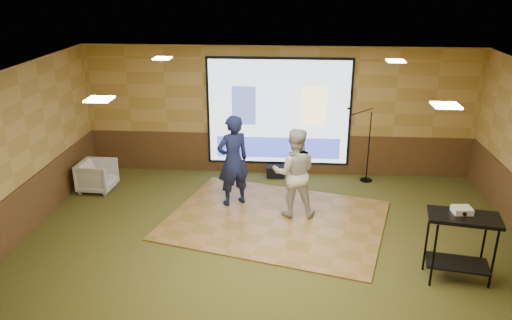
# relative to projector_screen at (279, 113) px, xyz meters

# --- Properties ---
(ground) EXTENTS (9.00, 9.00, 0.00)m
(ground) POSITION_rel_projector_screen_xyz_m (0.00, -3.44, -1.47)
(ground) COLOR #2D3A1A
(ground) RESTS_ON ground
(room_shell) EXTENTS (9.04, 7.04, 3.02)m
(room_shell) POSITION_rel_projector_screen_xyz_m (0.00, -3.44, 0.62)
(room_shell) COLOR tan
(room_shell) RESTS_ON ground
(wainscot_back) EXTENTS (9.00, 0.04, 0.95)m
(wainscot_back) POSITION_rel_projector_screen_xyz_m (0.00, 0.04, -1.00)
(wainscot_back) COLOR #4B2E19
(wainscot_back) RESTS_ON ground
(wainscot_left) EXTENTS (0.04, 7.00, 0.95)m
(wainscot_left) POSITION_rel_projector_screen_xyz_m (-4.48, -3.44, -1.00)
(wainscot_left) COLOR #4B2E19
(wainscot_left) RESTS_ON ground
(projector_screen) EXTENTS (3.32, 0.06, 2.52)m
(projector_screen) POSITION_rel_projector_screen_xyz_m (0.00, 0.00, 0.00)
(projector_screen) COLOR black
(projector_screen) RESTS_ON room_shell
(downlight_nw) EXTENTS (0.32, 0.32, 0.02)m
(downlight_nw) POSITION_rel_projector_screen_xyz_m (-2.20, -1.64, 1.50)
(downlight_nw) COLOR #FFEDBF
(downlight_nw) RESTS_ON room_shell
(downlight_ne) EXTENTS (0.32, 0.32, 0.02)m
(downlight_ne) POSITION_rel_projector_screen_xyz_m (2.20, -1.64, 1.50)
(downlight_ne) COLOR #FFEDBF
(downlight_ne) RESTS_ON room_shell
(downlight_sw) EXTENTS (0.32, 0.32, 0.02)m
(downlight_sw) POSITION_rel_projector_screen_xyz_m (-2.20, -4.94, 1.50)
(downlight_sw) COLOR #FFEDBF
(downlight_sw) RESTS_ON room_shell
(downlight_se) EXTENTS (0.32, 0.32, 0.02)m
(downlight_se) POSITION_rel_projector_screen_xyz_m (2.20, -4.94, 1.50)
(downlight_se) COLOR #FFEDBF
(downlight_se) RESTS_ON room_shell
(dance_floor) EXTENTS (4.70, 4.03, 0.03)m
(dance_floor) POSITION_rel_projector_screen_xyz_m (0.04, -2.45, -1.46)
(dance_floor) COLOR olive
(dance_floor) RESTS_ON ground
(player_left) EXTENTS (0.82, 0.75, 1.88)m
(player_left) POSITION_rel_projector_screen_xyz_m (-0.85, -1.80, -0.50)
(player_left) COLOR #151D44
(player_left) RESTS_ON dance_floor
(player_right) EXTENTS (0.88, 0.70, 1.77)m
(player_right) POSITION_rel_projector_screen_xyz_m (0.38, -2.22, -0.56)
(player_right) COLOR beige
(player_right) RESTS_ON dance_floor
(av_table) EXTENTS (1.05, 0.55, 1.10)m
(av_table) POSITION_rel_projector_screen_xyz_m (2.92, -4.21, -0.68)
(av_table) COLOR black
(av_table) RESTS_ON ground
(projector) EXTENTS (0.29, 0.25, 0.09)m
(projector) POSITION_rel_projector_screen_xyz_m (2.90, -4.12, -0.33)
(projector) COLOR silver
(projector) RESTS_ON av_table
(mic_stand) EXTENTS (0.69, 0.28, 1.75)m
(mic_stand) POSITION_rel_projector_screen_xyz_m (2.00, -0.32, -0.98)
(mic_stand) COLOR black
(mic_stand) RESTS_ON ground
(banquet_chair) EXTENTS (0.77, 0.75, 0.67)m
(banquet_chair) POSITION_rel_projector_screen_xyz_m (-3.91, -1.30, -1.14)
(banquet_chair) COLOR gray
(banquet_chair) RESTS_ON ground
(duffel_bag) EXTENTS (0.43, 0.30, 0.26)m
(duffel_bag) POSITION_rel_projector_screen_xyz_m (-0.04, -0.25, -1.34)
(duffel_bag) COLOR black
(duffel_bag) RESTS_ON ground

